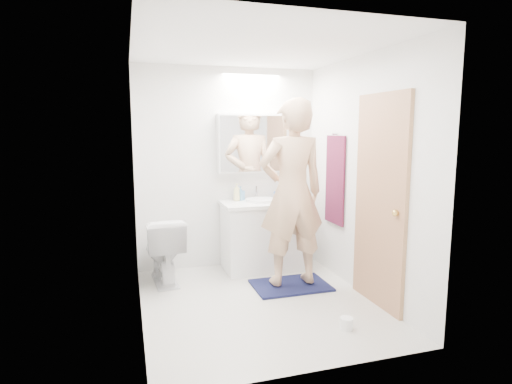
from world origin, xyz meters
name	(u,v)px	position (x,y,z in m)	size (l,w,h in m)	color
floor	(259,302)	(0.00, 0.00, 0.00)	(2.50, 2.50, 0.00)	silver
ceiling	(259,46)	(0.00, 0.00, 2.40)	(2.50, 2.50, 0.00)	white
wall_back	(228,168)	(0.00, 1.25, 1.20)	(2.50, 2.50, 0.00)	white
wall_front	(316,202)	(0.00, -1.25, 1.20)	(2.50, 2.50, 0.00)	white
wall_left	(136,185)	(-1.10, 0.00, 1.20)	(2.50, 2.50, 0.00)	white
wall_right	(363,176)	(1.10, 0.00, 1.20)	(2.50, 2.50, 0.00)	white
vanity_cabinet	(262,237)	(0.34, 0.96, 0.39)	(0.90, 0.55, 0.78)	white
countertop	(262,203)	(0.34, 0.96, 0.80)	(0.95, 0.58, 0.04)	white
sink_basin	(261,200)	(0.34, 0.99, 0.84)	(0.36, 0.36, 0.03)	white
faucet	(256,192)	(0.34, 1.19, 0.90)	(0.02, 0.02, 0.16)	#B5B4B9
medicine_cabinet	(253,143)	(0.30, 1.18, 1.50)	(0.88, 0.14, 0.70)	white
mirror_panel	(255,144)	(0.30, 1.10, 1.50)	(0.84, 0.01, 0.66)	silver
toilet	(163,249)	(-0.83, 0.85, 0.37)	(0.41, 0.72, 0.73)	white
bath_rug	(291,285)	(0.45, 0.30, 0.01)	(0.80, 0.55, 0.02)	#12143A
person	(292,193)	(0.45, 0.30, 1.02)	(0.71, 0.46, 1.94)	tan
door	(380,202)	(1.08, -0.35, 1.00)	(0.04, 0.80, 2.00)	tan
door_knob	(395,213)	(1.04, -0.65, 0.95)	(0.06, 0.06, 0.06)	gold
towel	(335,180)	(1.08, 0.55, 1.10)	(0.02, 0.42, 1.00)	#171135
towel_hook	(335,134)	(1.07, 0.55, 1.62)	(0.02, 0.02, 0.07)	silver
soap_bottle_a	(237,192)	(0.07, 1.11, 0.92)	(0.08, 0.08, 0.21)	beige
soap_bottle_b	(241,193)	(0.13, 1.15, 0.90)	(0.08, 0.08, 0.17)	#609FCE
toothbrush_cup	(277,195)	(0.59, 1.12, 0.86)	(0.09, 0.09, 0.09)	#4272C8
toilet_paper_roll	(346,323)	(0.54, -0.75, 0.05)	(0.11, 0.11, 0.10)	white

